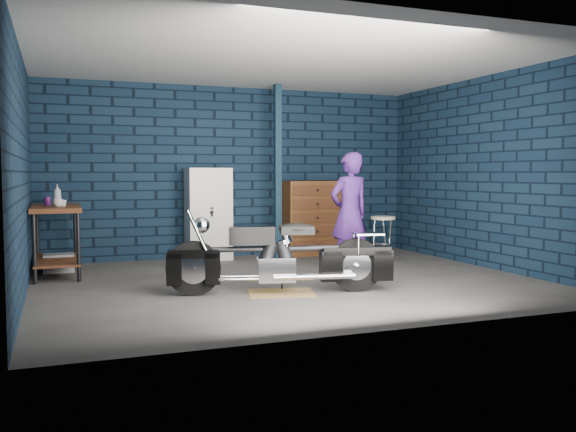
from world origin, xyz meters
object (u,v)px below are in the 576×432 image
at_px(storage_bin, 59,263).
at_px(locker, 208,214).
at_px(motorcycle, 281,251).
at_px(tool_chest, 311,218).
at_px(person, 350,213).
at_px(shop_stool, 383,239).
at_px(workbench, 57,241).

distance_m(storage_bin, locker, 2.29).
relative_size(motorcycle, locker, 1.51).
height_order(motorcycle, tool_chest, tool_chest).
relative_size(motorcycle, person, 1.33).
bearing_deg(shop_stool, locker, 156.62).
distance_m(storage_bin, shop_stool, 4.68).
relative_size(locker, shop_stool, 2.08).
bearing_deg(motorcycle, shop_stool, 51.47).
bearing_deg(locker, storage_bin, -168.56).
relative_size(workbench, storage_bin, 3.55).
bearing_deg(tool_chest, motorcycle, -118.82).
relative_size(locker, tool_chest, 1.17).
xyz_separation_m(motorcycle, shop_stool, (2.32, 1.82, -0.13)).
height_order(person, locker, person).
height_order(person, shop_stool, person).
xyz_separation_m(person, storage_bin, (-3.64, 1.48, -0.68)).
distance_m(person, shop_stool, 1.39).
bearing_deg(workbench, locker, 17.71).
height_order(storage_bin, shop_stool, shop_stool).
xyz_separation_m(workbench, tool_chest, (3.92, 0.70, 0.15)).
xyz_separation_m(workbench, person, (3.66, -1.22, 0.35)).
relative_size(workbench, tool_chest, 1.16).
bearing_deg(tool_chest, locker, 180.00).
bearing_deg(workbench, motorcycle, -43.21).
relative_size(person, storage_bin, 4.09).
xyz_separation_m(storage_bin, locker, (2.17, 0.44, 0.58)).
height_order(motorcycle, shop_stool, motorcycle).
height_order(workbench, storage_bin, workbench).
relative_size(tool_chest, shop_stool, 1.78).
distance_m(workbench, storage_bin, 0.42).
distance_m(person, locker, 2.41).
xyz_separation_m(motorcycle, storage_bin, (-2.31, 2.45, -0.35)).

